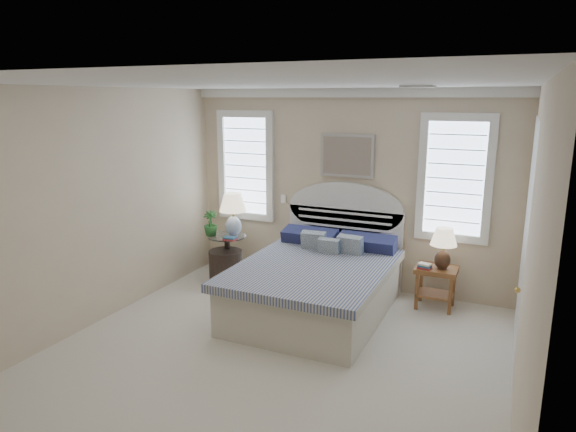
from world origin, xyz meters
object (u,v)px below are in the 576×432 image
at_px(bed, 318,281).
at_px(lamp_left, 233,210).
at_px(floor_pot, 226,265).
at_px(nightstand_right, 436,278).
at_px(lamp_right, 443,244).
at_px(side_table_left, 227,252).

height_order(bed, lamp_left, bed).
relative_size(bed, floor_pot, 4.75).
relative_size(bed, nightstand_right, 4.29).
bearing_deg(bed, floor_pot, 163.42).
distance_m(nightstand_right, lamp_right, 0.47).
distance_m(nightstand_right, lamp_left, 2.92).
xyz_separation_m(nightstand_right, lamp_left, (-2.85, -0.07, 0.63)).
distance_m(side_table_left, lamp_left, 0.64).
xyz_separation_m(bed, floor_pot, (-1.61, 0.48, -0.17)).
relative_size(side_table_left, lamp_left, 1.00).
relative_size(nightstand_right, lamp_left, 0.84).
xyz_separation_m(floor_pot, lamp_right, (2.98, 0.19, 0.63)).
bearing_deg(floor_pot, side_table_left, 107.73).
bearing_deg(nightstand_right, lamp_right, -19.50).
height_order(bed, lamp_right, bed).
relative_size(side_table_left, floor_pot, 1.32).
distance_m(bed, lamp_left, 1.79).
bearing_deg(floor_pot, lamp_left, 67.19).
bearing_deg(lamp_right, side_table_left, -178.52).
bearing_deg(lamp_left, side_table_left, -162.52).
bearing_deg(side_table_left, lamp_right, 1.48).
bearing_deg(floor_pot, nightstand_right, 4.15).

